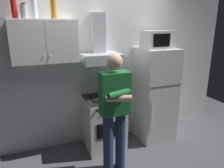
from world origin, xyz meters
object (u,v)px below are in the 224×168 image
(stove_oven, at_px, (104,122))
(person_standing, at_px, (115,110))
(bottle_vodka_clear, at_px, (34,6))
(bottle_canister_steel, at_px, (24,11))
(refrigerator, at_px, (155,94))
(cooking_pot, at_px, (114,95))
(bottle_liquor_amber, at_px, (53,8))
(upper_cabinet, at_px, (45,41))
(range_hood, at_px, (100,50))
(microwave, at_px, (158,39))
(bottle_soda_red, at_px, (14,7))

(stove_oven, height_order, person_standing, person_standing)
(bottle_vodka_clear, bearing_deg, bottle_canister_steel, -160.89)
(refrigerator, distance_m, cooking_pot, 0.84)
(person_standing, bearing_deg, stove_oven, 85.28)
(bottle_liquor_amber, bearing_deg, bottle_canister_steel, -173.52)
(upper_cabinet, height_order, bottle_canister_steel, bottle_canister_steel)
(range_hood, xyz_separation_m, bottle_canister_steel, (-1.02, -0.00, 0.54))
(person_standing, bearing_deg, microwave, 32.00)
(range_hood, relative_size, microwave, 1.56)
(refrigerator, bearing_deg, bottle_vodka_clear, 174.88)
(range_hood, relative_size, bottle_soda_red, 2.61)
(refrigerator, relative_size, person_standing, 0.98)
(refrigerator, height_order, person_standing, person_standing)
(bottle_vodka_clear, bearing_deg, refrigerator, -5.12)
(microwave, distance_m, bottle_vodka_clear, 1.91)
(upper_cabinet, relative_size, bottle_liquor_amber, 3.05)
(upper_cabinet, distance_m, bottle_liquor_amber, 0.47)
(microwave, relative_size, person_standing, 0.29)
(person_standing, distance_m, bottle_liquor_amber, 1.62)
(cooking_pot, bearing_deg, bottle_soda_red, 168.27)
(upper_cabinet, relative_size, person_standing, 0.55)
(stove_oven, relative_size, range_hood, 1.17)
(upper_cabinet, distance_m, cooking_pot, 1.26)
(upper_cabinet, relative_size, range_hood, 1.20)
(bottle_soda_red, bearing_deg, upper_cabinet, -3.29)
(cooking_pot, bearing_deg, stove_oven, 137.51)
(range_hood, relative_size, bottle_liquor_amber, 2.55)
(upper_cabinet, bearing_deg, range_hood, 0.09)
(bottle_liquor_amber, xyz_separation_m, bottle_canister_steel, (-0.37, -0.04, -0.05))
(upper_cabinet, distance_m, bottle_canister_steel, 0.45)
(microwave, distance_m, cooking_pot, 1.15)
(refrigerator, relative_size, bottle_vodka_clear, 4.74)
(bottle_canister_steel, height_order, bottle_soda_red, bottle_soda_red)
(bottle_canister_steel, bearing_deg, stove_oven, -6.83)
(upper_cabinet, distance_m, bottle_vodka_clear, 0.47)
(bottle_liquor_amber, distance_m, bottle_soda_red, 0.49)
(range_hood, bearing_deg, stove_oven, -90.00)
(person_standing, bearing_deg, upper_cabinet, 135.74)
(upper_cabinet, xyz_separation_m, range_hood, (0.80, 0.00, -0.15))
(bottle_vodka_clear, xyz_separation_m, bottle_soda_red, (-0.24, -0.02, -0.03))
(bottle_vodka_clear, bearing_deg, stove_oven, -10.50)
(person_standing, height_order, bottle_vodka_clear, bottle_vodka_clear)
(range_hood, bearing_deg, microwave, -6.46)
(upper_cabinet, height_order, person_standing, upper_cabinet)
(person_standing, xyz_separation_m, bottle_canister_steel, (-0.97, 0.73, 1.24))
(range_hood, bearing_deg, bottle_soda_red, 179.08)
(refrigerator, xyz_separation_m, microwave, (-0.00, 0.02, 0.94))
(bottle_soda_red, bearing_deg, stove_oven, -7.24)
(person_standing, bearing_deg, bottle_vodka_clear, 137.68)
(upper_cabinet, bearing_deg, microwave, -3.48)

